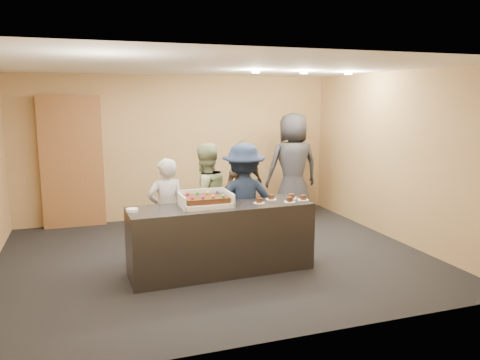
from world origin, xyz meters
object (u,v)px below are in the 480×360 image
Objects in this scene: plate_stack at (132,210)px; person_server_grey at (166,211)px; serving_counter at (221,238)px; person_dark_suit at (293,167)px; storage_cabinet at (72,162)px; cake_box at (206,203)px; person_sage_man at (205,199)px; sheet_cake at (206,199)px; person_navy_man at (244,201)px; person_brown_extra at (244,186)px.

person_server_grey reaches higher than plate_stack.
person_dark_suit is at bearing 44.80° from serving_counter.
person_dark_suit reaches higher than plate_stack.
storage_cabinet is at bearing -9.62° from person_dark_suit.
storage_cabinet is 3.41m from cake_box.
person_dark_suit reaches higher than serving_counter.
person_dark_suit is (3.16, 2.12, 0.09)m from plate_stack.
person_dark_suit is at bearing 43.61° from cake_box.
sheet_cake is at bearing 61.61° from person_sage_man.
storage_cabinet is at bearing -64.80° from person_sage_man.
serving_counter is at bearing 52.02° from person_navy_man.
sheet_cake is at bearing 114.32° from person_server_grey.
person_navy_man is (0.67, 0.43, -0.12)m from cake_box.
person_server_grey is at bearing -62.42° from storage_cabinet.
storage_cabinet is 1.42× the size of person_sage_man.
cake_box is 4.48× the size of plate_stack.
storage_cabinet is at bearing 118.88° from sheet_cake.
serving_counter is 1.22m from plate_stack.
person_dark_suit is at bearing -123.99° from person_navy_man.
person_brown_extra is (0.93, 1.79, 0.33)m from serving_counter.
storage_cabinet is 16.07× the size of plate_stack.
cake_box is at bearing -60.92° from storage_cabinet.
person_navy_man is at bearing 162.06° from person_server_grey.
storage_cabinet is at bearing 119.08° from cake_box.
person_server_grey is at bearing 132.92° from serving_counter.
person_brown_extra is (1.54, 1.17, 0.05)m from person_server_grey.
cake_box reaches higher than sheet_cake.
person_server_grey is 1.94m from person_brown_extra.
person_sage_man is (0.19, 0.80, -0.18)m from sheet_cake.
person_navy_man is (0.67, 0.45, -0.17)m from sheet_cake.
person_server_grey is 0.90× the size of person_sage_man.
person_brown_extra is at bearing -148.33° from person_sage_man.
plate_stack is at bearing 178.40° from sheet_cake.
person_brown_extra is 0.78× the size of person_dark_suit.
person_dark_suit is at bearing -12.33° from storage_cabinet.
cake_box is at bearing 115.40° from person_server_grey.
person_server_grey is 3.06m from person_dark_suit.
person_brown_extra is at bearing 57.24° from cake_box.
sheet_cake is 0.83m from person_navy_man.
person_sage_man is (0.60, 0.18, 0.08)m from person_server_grey.
person_sage_man is at bearing 34.42° from plate_stack.
sheet_cake is 0.27× the size of person_dark_suit.
cake_box is 1.17× the size of sheet_cake.
storage_cabinet reaches higher than person_dark_suit.
cake_box is 0.44× the size of person_server_grey.
cake_box is 0.40× the size of person_sage_man.
cake_box is 0.81m from person_navy_man.
person_dark_suit is (2.04, 1.35, 0.19)m from person_sage_man.
sheet_cake is 3.82× the size of plate_stack.
person_server_grey is at bearing -0.17° from person_navy_man.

